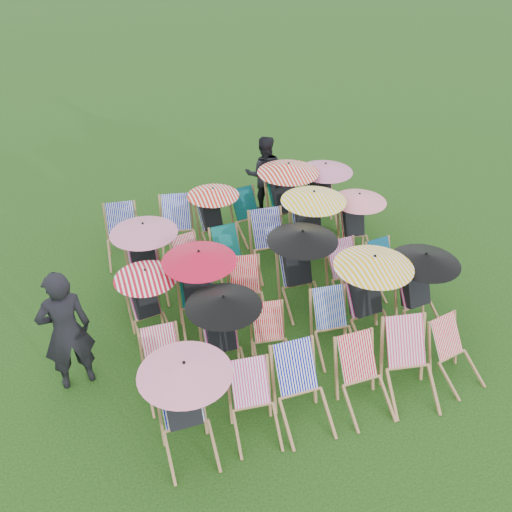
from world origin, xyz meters
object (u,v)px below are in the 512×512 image
object	(u,v)px
deckchair_29	(323,194)
person_rear	(264,174)
person_left	(66,331)
deckchair_5	(457,355)
deckchair_0	(186,408)

from	to	relation	value
deckchair_29	person_rear	size ratio (longest dim) A/B	0.79
deckchair_29	person_rear	bearing A→B (deg)	143.06
person_left	person_rear	bearing A→B (deg)	-145.97
deckchair_5	person_left	bearing A→B (deg)	150.37
deckchair_5	person_rear	xyz separation A→B (m)	(-0.90, 5.59, 0.40)
deckchair_5	deckchair_29	world-z (taller)	deckchair_29
deckchair_29	deckchair_0	bearing A→B (deg)	-120.76
deckchair_0	deckchair_5	world-z (taller)	deckchair_0
deckchair_5	person_rear	world-z (taller)	person_rear
deckchair_0	person_left	bearing A→B (deg)	127.61
deckchair_0	person_left	world-z (taller)	person_left
person_left	person_rear	xyz separation A→B (m)	(4.23, 3.92, -0.13)
deckchair_0	person_rear	xyz separation A→B (m)	(2.97, 5.53, 0.12)
deckchair_5	person_left	world-z (taller)	person_left
person_rear	deckchair_0	bearing A→B (deg)	76.35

